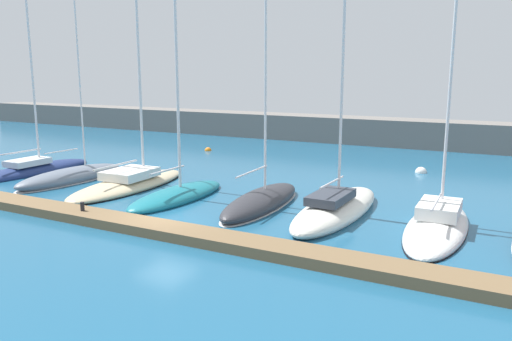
% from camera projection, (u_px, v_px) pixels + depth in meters
% --- Properties ---
extents(ground_plane, '(120.00, 120.00, 0.00)m').
position_uv_depth(ground_plane, '(165.00, 225.00, 24.25)').
color(ground_plane, '#1E567A').
extents(dock_pier, '(38.70, 1.60, 0.46)m').
position_uv_depth(dock_pier, '(148.00, 227.00, 23.14)').
color(dock_pier, brown).
rests_on(dock_pier, ground_plane).
extents(breakwater_seawall, '(108.00, 3.90, 2.60)m').
position_uv_depth(breakwater_seawall, '(360.00, 130.00, 51.64)').
color(breakwater_seawall, slate).
rests_on(breakwater_seawall, ground_plane).
extents(sailboat_navy_nearest, '(2.53, 9.93, 19.43)m').
position_uv_depth(sailboat_navy_nearest, '(32.00, 169.00, 36.56)').
color(sailboat_navy_nearest, navy).
rests_on(sailboat_navy_nearest, ground_plane).
extents(sailboat_slate_second, '(2.76, 8.50, 15.09)m').
position_uv_depth(sailboat_slate_second, '(71.00, 176.00, 33.77)').
color(sailboat_slate_second, slate).
rests_on(sailboat_slate_second, ground_plane).
extents(sailboat_sand_third, '(3.68, 10.37, 15.72)m').
position_uv_depth(sailboat_sand_third, '(129.00, 183.00, 32.02)').
color(sailboat_sand_third, beige).
rests_on(sailboat_sand_third, ground_plane).
extents(sailboat_teal_fourth, '(2.64, 8.06, 12.25)m').
position_uv_depth(sailboat_teal_fourth, '(178.00, 194.00, 29.13)').
color(sailboat_teal_fourth, '#19707F').
rests_on(sailboat_teal_fourth, ground_plane).
extents(sailboat_charcoal_fifth, '(2.63, 8.46, 18.51)m').
position_uv_depth(sailboat_charcoal_fifth, '(261.00, 200.00, 27.40)').
color(sailboat_charcoal_fifth, '#2D2D33').
rests_on(sailboat_charcoal_fifth, ground_plane).
extents(sailboat_ivory_sixth, '(2.87, 9.79, 15.12)m').
position_uv_depth(sailboat_ivory_sixth, '(336.00, 208.00, 25.74)').
color(sailboat_ivory_sixth, silver).
rests_on(sailboat_ivory_sixth, ground_plane).
extents(sailboat_white_seventh, '(2.87, 9.28, 17.51)m').
position_uv_depth(sailboat_white_seventh, '(437.00, 224.00, 23.31)').
color(sailboat_white_seventh, white).
rests_on(sailboat_white_seventh, ground_plane).
extents(mooring_buoy_white, '(0.83, 0.83, 0.83)m').
position_uv_depth(mooring_buoy_white, '(421.00, 173.00, 36.69)').
color(mooring_buoy_white, white).
rests_on(mooring_buoy_white, ground_plane).
extents(mooring_buoy_orange, '(0.63, 0.63, 0.63)m').
position_uv_depth(mooring_buoy_orange, '(208.00, 151.00, 46.83)').
color(mooring_buoy_orange, orange).
rests_on(mooring_buoy_orange, ground_plane).
extents(dock_bollard, '(0.20, 0.20, 0.44)m').
position_uv_depth(dock_bollard, '(82.00, 206.00, 24.94)').
color(dock_bollard, black).
rests_on(dock_bollard, dock_pier).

